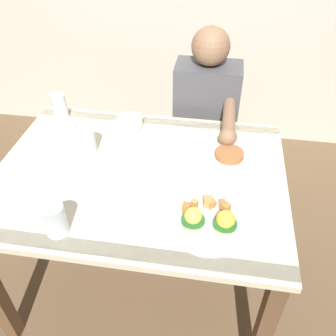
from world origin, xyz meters
The scene contains 11 objects.
ground_plane centered at (0.00, 0.00, 0.00)m, with size 6.00×6.00×0.00m, color brown.
dining_table centered at (0.00, 0.00, 0.63)m, with size 1.20×0.90×0.74m.
eggs_benedict_plate centered at (0.30, -0.25, 0.76)m, with size 0.27×0.27×0.09m.
fruit_bowl centered at (-0.11, 0.32, 0.77)m, with size 0.12×0.12×0.05m.
coffee_mug centered at (-0.35, 0.16, 0.79)m, with size 0.11×0.08×0.09m.
fork centered at (0.05, -0.23, 0.74)m, with size 0.13×0.11×0.00m.
water_glass_near centered at (-0.21, -0.35, 0.79)m, with size 0.07×0.07×0.12m.
water_glass_far centered at (-0.48, 0.37, 0.79)m, with size 0.07×0.07×0.12m.
water_glass_extra centered at (-0.25, 0.10, 0.79)m, with size 0.08×0.08×0.12m.
side_plate centered at (0.36, 0.15, 0.75)m, with size 0.20×0.20×0.04m.
diner_person centered at (0.24, 0.60, 0.65)m, with size 0.34×0.54×1.14m.
Camera 1 is at (0.30, -1.11, 1.71)m, focal length 38.81 mm.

